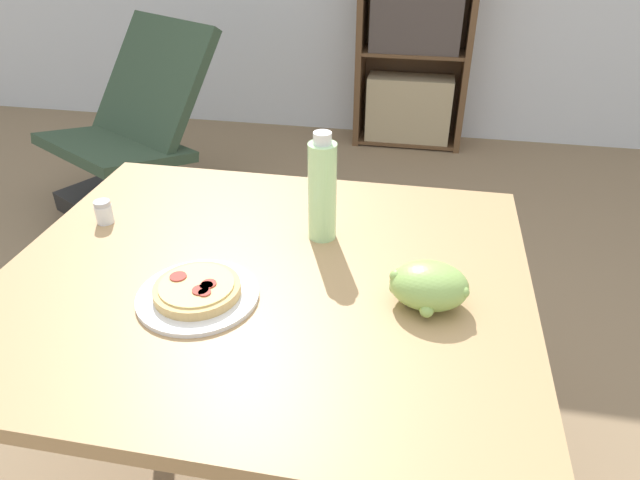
# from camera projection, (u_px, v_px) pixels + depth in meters

# --- Properties ---
(ground_plane) EXTENTS (14.00, 14.00, 0.00)m
(ground_plane) POSITION_uv_depth(u_px,v_px,m) (318.00, 448.00, 1.69)
(ground_plane) COLOR #897051
(dining_table) EXTENTS (1.11, 0.94, 0.72)m
(dining_table) POSITION_uv_depth(u_px,v_px,m) (266.00, 307.00, 1.26)
(dining_table) COLOR tan
(dining_table) RESTS_ON ground_plane
(pizza_on_plate) EXTENTS (0.24, 0.24, 0.04)m
(pizza_on_plate) POSITION_uv_depth(u_px,v_px,m) (198.00, 292.00, 1.12)
(pizza_on_plate) COLOR white
(pizza_on_plate) RESTS_ON dining_table
(grape_bunch) EXTENTS (0.15, 0.13, 0.09)m
(grape_bunch) POSITION_uv_depth(u_px,v_px,m) (429.00, 286.00, 1.09)
(grape_bunch) COLOR #93BC5B
(grape_bunch) RESTS_ON dining_table
(drink_bottle) EXTENTS (0.06, 0.06, 0.26)m
(drink_bottle) POSITION_uv_depth(u_px,v_px,m) (322.00, 190.00, 1.27)
(drink_bottle) COLOR #B7EAA3
(drink_bottle) RESTS_ON dining_table
(salt_shaker) EXTENTS (0.04, 0.04, 0.06)m
(salt_shaker) POSITION_uv_depth(u_px,v_px,m) (104.00, 212.00, 1.37)
(salt_shaker) COLOR white
(salt_shaker) RESTS_ON dining_table
(lounge_chair_near) EXTENTS (0.87, 0.97, 0.88)m
(lounge_chair_near) POSITION_uv_depth(u_px,v_px,m) (135.00, 153.00, 2.84)
(lounge_chair_near) COLOR black
(lounge_chair_near) RESTS_ON ground_plane
(bookshelf) EXTENTS (0.67, 0.28, 1.70)m
(bookshelf) POSITION_uv_depth(u_px,v_px,m) (417.00, 11.00, 3.30)
(bookshelf) COLOR brown
(bookshelf) RESTS_ON ground_plane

